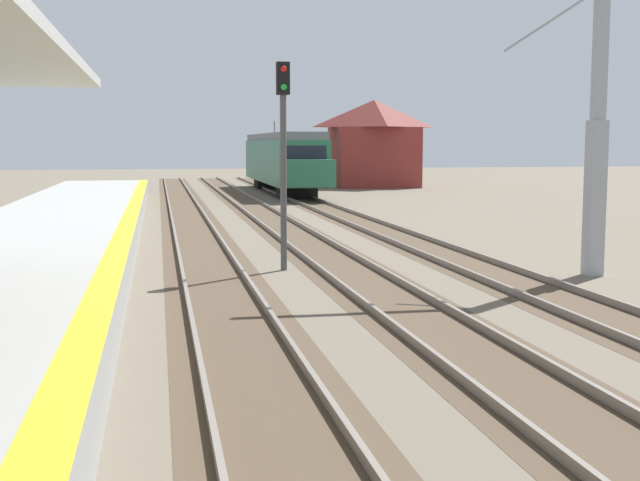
{
  "coord_description": "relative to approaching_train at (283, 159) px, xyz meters",
  "views": [
    {
      "loc": [
        0.65,
        1.75,
        3.19
      ],
      "look_at": [
        2.44,
        11.0,
        2.1
      ],
      "focal_mm": 46.97,
      "sensor_mm": 36.0,
      "label": 1
    }
  ],
  "objects": [
    {
      "name": "catenary_pylon_far_side",
      "position": [
        1.99,
        -35.85,
        1.43
      ],
      "size": [
        5.0,
        0.4,
        7.5
      ],
      "color": "#9EA3A8",
      "rests_on": "ground"
    },
    {
      "name": "track_pair_far_side",
      "position": [
        -0.0,
        -36.13,
        -2.13
      ],
      "size": [
        2.34,
        120.0,
        0.16
      ],
      "color": "#4C3D2D",
      "rests_on": "ground"
    },
    {
      "name": "approaching_train",
      "position": [
        0.0,
        0.0,
        0.0
      ],
      "size": [
        2.93,
        19.6,
        4.76
      ],
      "color": "#286647",
      "rests_on": "ground"
    },
    {
      "name": "distant_trackside_house",
      "position": [
        7.67,
        5.88,
        1.16
      ],
      "size": [
        6.6,
        5.28,
        6.4
      ],
      "color": "maroon",
      "rests_on": "ground"
    },
    {
      "name": "track_pair_middle",
      "position": [
        -3.4,
        -36.13,
        -2.13
      ],
      "size": [
        2.34,
        120.0,
        0.16
      ],
      "color": "#4C3D2D",
      "rests_on": "ground"
    },
    {
      "name": "rail_signal_post",
      "position": [
        -4.96,
        -33.59,
        1.02
      ],
      "size": [
        0.32,
        0.34,
        5.2
      ],
      "color": "#4C4C4C",
      "rests_on": "ground"
    },
    {
      "name": "track_pair_nearest_platform",
      "position": [
        -6.8,
        -36.13,
        -2.13
      ],
      "size": [
        2.34,
        120.0,
        0.16
      ],
      "color": "#4C3D2D",
      "rests_on": "ground"
    }
  ]
}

